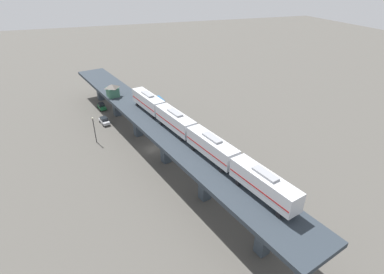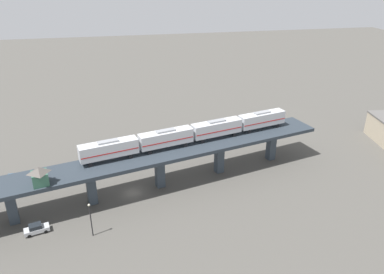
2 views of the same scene
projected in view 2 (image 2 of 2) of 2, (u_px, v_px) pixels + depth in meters
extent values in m
plane|color=#4C4944|center=(133.00, 193.00, 81.34)|extent=(400.00, 400.00, 0.00)
cube|color=#283039|center=(130.00, 161.00, 78.02)|extent=(30.43, 91.30, 0.80)
cube|color=#333D47|center=(11.00, 206.00, 70.55)|extent=(2.18, 2.18, 7.52)
cube|color=#333D47|center=(91.00, 187.00, 76.43)|extent=(2.18, 2.18, 7.52)
cube|color=#333D47|center=(160.00, 171.00, 82.31)|extent=(2.18, 2.18, 7.52)
cube|color=#333D47|center=(219.00, 158.00, 88.19)|extent=(2.18, 2.18, 7.52)
cube|color=#333D47|center=(271.00, 145.00, 94.07)|extent=(2.18, 2.18, 7.52)
cube|color=silver|center=(109.00, 149.00, 76.41)|extent=(5.62, 12.32, 3.10)
cube|color=#B21E1E|center=(109.00, 150.00, 76.54)|extent=(5.60, 12.10, 0.24)
cube|color=gray|center=(108.00, 142.00, 75.68)|extent=(2.38, 4.41, 0.36)
cylinder|color=black|center=(88.00, 160.00, 76.63)|extent=(0.42, 0.87, 0.84)
cylinder|color=black|center=(90.00, 165.00, 74.68)|extent=(0.42, 0.87, 0.84)
cylinder|color=black|center=(128.00, 152.00, 79.92)|extent=(0.42, 0.87, 0.84)
cylinder|color=black|center=(131.00, 157.00, 77.97)|extent=(0.42, 0.87, 0.84)
cube|color=silver|center=(166.00, 138.00, 81.35)|extent=(5.62, 12.32, 3.10)
cube|color=#B21E1E|center=(166.00, 139.00, 81.48)|extent=(5.60, 12.10, 0.24)
cube|color=gray|center=(166.00, 131.00, 80.62)|extent=(2.38, 4.41, 0.36)
cylinder|color=black|center=(146.00, 148.00, 81.57)|extent=(0.42, 0.87, 0.84)
cylinder|color=black|center=(150.00, 153.00, 79.62)|extent=(0.42, 0.87, 0.84)
cylinder|color=black|center=(181.00, 141.00, 84.86)|extent=(0.42, 0.87, 0.84)
cylinder|color=black|center=(186.00, 145.00, 82.91)|extent=(0.42, 0.87, 0.84)
cube|color=silver|center=(217.00, 128.00, 86.29)|extent=(5.62, 12.32, 3.10)
cube|color=#B21E1E|center=(217.00, 129.00, 86.41)|extent=(5.60, 12.10, 0.24)
cube|color=gray|center=(217.00, 121.00, 85.56)|extent=(2.38, 4.41, 0.36)
cylinder|color=black|center=(198.00, 138.00, 86.51)|extent=(0.42, 0.87, 0.84)
cylinder|color=black|center=(203.00, 142.00, 84.56)|extent=(0.42, 0.87, 0.84)
cylinder|color=black|center=(229.00, 131.00, 89.80)|extent=(0.42, 0.87, 0.84)
cylinder|color=black|center=(234.00, 135.00, 87.85)|extent=(0.42, 0.87, 0.84)
cube|color=silver|center=(262.00, 119.00, 91.23)|extent=(5.62, 12.32, 3.10)
cube|color=#B21E1E|center=(262.00, 120.00, 91.35)|extent=(5.60, 12.10, 0.24)
cube|color=gray|center=(262.00, 112.00, 90.50)|extent=(2.38, 4.41, 0.36)
cylinder|color=black|center=(244.00, 128.00, 91.45)|extent=(0.42, 0.87, 0.84)
cylinder|color=black|center=(249.00, 132.00, 89.50)|extent=(0.42, 0.87, 0.84)
cylinder|color=black|center=(272.00, 123.00, 94.74)|extent=(0.42, 0.87, 0.84)
cylinder|color=black|center=(278.00, 126.00, 92.79)|extent=(0.42, 0.87, 0.84)
cube|color=#33604C|center=(40.00, 178.00, 68.44)|extent=(3.39, 3.39, 2.50)
pyramid|color=#4C4742|center=(39.00, 170.00, 67.72)|extent=(3.90, 3.90, 0.90)
cube|color=#B7BABF|center=(37.00, 230.00, 68.97)|extent=(2.87, 4.71, 0.80)
cube|color=#1E2328|center=(35.00, 226.00, 68.59)|extent=(2.15, 2.55, 0.76)
cylinder|color=black|center=(29.00, 231.00, 69.26)|extent=(0.40, 0.70, 0.66)
cylinder|color=black|center=(29.00, 236.00, 67.87)|extent=(0.40, 0.70, 0.66)
cylinder|color=black|center=(45.00, 226.00, 70.42)|extent=(0.40, 0.70, 0.66)
cylinder|color=black|center=(46.00, 232.00, 69.03)|extent=(0.40, 0.70, 0.66)
cube|color=#333338|center=(39.00, 178.00, 83.84)|extent=(2.41, 2.24, 2.30)
cube|color=#1E5184|center=(21.00, 180.00, 82.74)|extent=(2.88, 5.43, 2.70)
cylinder|color=black|center=(40.00, 185.00, 83.47)|extent=(0.46, 1.03, 1.00)
cylinder|color=black|center=(40.00, 180.00, 85.17)|extent=(0.46, 1.03, 1.00)
cylinder|color=black|center=(15.00, 189.00, 81.97)|extent=(0.46, 1.03, 1.00)
cylinder|color=black|center=(15.00, 184.00, 83.76)|extent=(0.46, 1.03, 1.00)
cylinder|color=black|center=(91.00, 221.00, 67.23)|extent=(0.20, 0.20, 6.50)
sphere|color=beige|center=(89.00, 205.00, 65.77)|extent=(0.44, 0.44, 0.44)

